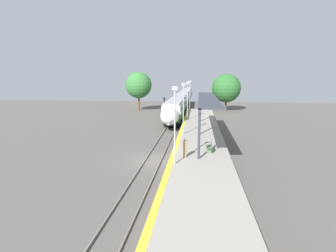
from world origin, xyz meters
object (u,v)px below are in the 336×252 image
object	(u,v)px
railway_signal	(164,106)
lamppost_farthest	(190,94)
train	(183,98)
lamppost_far	(187,98)
lamppost_mid	(183,106)
lamppost_near	(175,121)
person_waiting	(185,147)
platform_bench	(210,146)

from	to	relation	value
railway_signal	lamppost_farthest	xyz separation A→B (m)	(4.43, 4.35, 1.87)
train	lamppost_farthest	distance (m)	17.29
railway_signal	lamppost_far	xyz separation A→B (m)	(4.43, -6.37, 1.87)
lamppost_mid	lamppost_far	world-z (taller)	same
train	lamppost_mid	distance (m)	38.57
lamppost_near	lamppost_mid	xyz separation A→B (m)	(0.00, 10.72, 0.00)
railway_signal	lamppost_far	bearing A→B (deg)	-55.19
person_waiting	lamppost_mid	xyz separation A→B (m)	(-0.67, 8.96, 2.46)
platform_bench	lamppost_farthest	world-z (taller)	lamppost_farthest
platform_bench	lamppost_mid	world-z (taller)	lamppost_mid
platform_bench	person_waiting	xyz separation A→B (m)	(-2.11, -1.92, 0.36)
train	platform_bench	bearing A→B (deg)	-83.67
railway_signal	lamppost_near	xyz separation A→B (m)	(4.43, -27.82, 1.87)
platform_bench	lamppost_farthest	size ratio (longest dim) A/B	0.26
train	lamppost_farthest	bearing A→B (deg)	-82.38
person_waiting	lamppost_farthest	bearing A→B (deg)	91.26
lamppost_near	lamppost_farthest	xyz separation A→B (m)	(0.00, 32.16, 0.00)
lamppost_near	lamppost_mid	bearing A→B (deg)	90.00
lamppost_farthest	lamppost_near	bearing A→B (deg)	-90.00
person_waiting	lamppost_far	world-z (taller)	lamppost_far
person_waiting	lamppost_near	size ratio (longest dim) A/B	0.28
lamppost_near	lamppost_farthest	size ratio (longest dim) A/B	1.00
lamppost_mid	train	bearing A→B (deg)	93.39
lamppost_mid	lamppost_farthest	world-z (taller)	same
platform_bench	train	bearing A→B (deg)	96.33
lamppost_far	lamppost_near	bearing A→B (deg)	-90.00
platform_bench	lamppost_near	world-z (taller)	lamppost_near
platform_bench	lamppost_far	bearing A→B (deg)	98.87
railway_signal	platform_bench	bearing A→B (deg)	-73.38
lamppost_far	lamppost_mid	bearing A→B (deg)	-90.00
lamppost_mid	platform_bench	bearing A→B (deg)	-68.50
train	platform_bench	distance (m)	45.77
platform_bench	lamppost_mid	distance (m)	8.08
platform_bench	lamppost_far	world-z (taller)	lamppost_far
lamppost_far	lamppost_farthest	world-z (taller)	same
lamppost_near	platform_bench	bearing A→B (deg)	53.00
train	railway_signal	xyz separation A→B (m)	(-2.16, -21.35, 0.32)
railway_signal	lamppost_near	world-z (taller)	lamppost_near
platform_bench	lamppost_farthest	bearing A→B (deg)	95.56
lamppost_farthest	train	bearing A→B (deg)	97.62
platform_bench	lamppost_mid	bearing A→B (deg)	111.50
lamppost_near	lamppost_far	world-z (taller)	same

